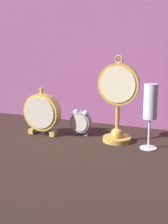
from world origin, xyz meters
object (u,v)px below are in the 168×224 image
pocket_watch_on_stand (118,105)px  mantel_clock_silver (42,112)px  alarm_clock_twin_bell (81,121)px  champagne_flute (150,106)px

pocket_watch_on_stand → mantel_clock_silver: bearing=-174.2°
alarm_clock_twin_bell → mantel_clock_silver: bearing=-161.3°
alarm_clock_twin_bell → mantel_clock_silver: size_ratio=0.55×
mantel_clock_silver → champagne_flute: size_ratio=0.83×
alarm_clock_twin_bell → mantel_clock_silver: mantel_clock_silver is taller
pocket_watch_on_stand → alarm_clock_twin_bell: pocket_watch_on_stand is taller
champagne_flute → alarm_clock_twin_bell: bearing=169.3°
mantel_clock_silver → alarm_clock_twin_bell: bearing=18.7°
alarm_clock_twin_bell → champagne_flute: size_ratio=0.45×
mantel_clock_silver → champagne_flute: champagne_flute is taller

